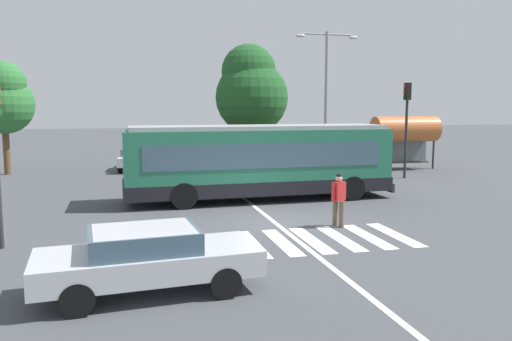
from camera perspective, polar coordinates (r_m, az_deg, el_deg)
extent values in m
plane|color=#424449|center=(16.91, 2.27, -5.82)|extent=(160.00, 160.00, 0.00)
cylinder|color=black|center=(23.16, 8.26, -1.11)|extent=(1.01, 0.32, 1.00)
cylinder|color=black|center=(21.05, 10.80, -1.98)|extent=(1.01, 0.32, 1.00)
cylinder|color=black|center=(21.39, -8.91, -1.80)|extent=(1.01, 0.32, 1.00)
cylinder|color=black|center=(19.09, -8.12, -2.86)|extent=(1.01, 0.32, 1.00)
cube|color=#236B4C|center=(20.70, 0.30, 1.13)|extent=(10.80, 2.78, 2.55)
cube|color=black|center=(20.83, 0.30, -1.60)|extent=(10.91, 2.81, 0.55)
cube|color=#3D5666|center=(20.67, 0.30, 1.98)|extent=(9.51, 2.80, 0.96)
cube|color=#3D5666|center=(22.71, 13.49, 1.99)|extent=(0.09, 2.24, 1.63)
cube|color=black|center=(22.66, 13.55, 4.23)|extent=(0.10, 1.94, 0.28)
cube|color=#99999E|center=(20.60, 0.31, 4.88)|extent=(10.37, 2.56, 0.16)
cube|color=#28282B|center=(22.93, 13.62, -1.49)|extent=(0.17, 2.55, 0.36)
cylinder|color=brown|center=(16.46, 8.91, -4.74)|extent=(0.16, 0.16, 0.85)
cylinder|color=brown|center=(16.29, 9.61, -4.89)|extent=(0.16, 0.16, 0.85)
cube|color=#B22323|center=(16.24, 9.31, -2.31)|extent=(0.47, 0.41, 0.60)
cylinder|color=#B22323|center=(16.07, 8.74, -2.51)|extent=(0.10, 0.10, 0.55)
cylinder|color=#B22323|center=(16.43, 9.86, -2.32)|extent=(0.10, 0.10, 0.55)
sphere|color=tan|center=(16.18, 9.34, -0.88)|extent=(0.22, 0.22, 0.22)
sphere|color=black|center=(16.17, 9.34, -0.65)|extent=(0.19, 0.19, 0.19)
cylinder|color=black|center=(11.86, -5.64, -9.90)|extent=(0.65, 0.25, 0.64)
cylinder|color=black|center=(10.32, -3.45, -12.52)|extent=(0.65, 0.25, 0.64)
cylinder|color=black|center=(11.59, -19.44, -10.71)|extent=(0.65, 0.25, 0.64)
cylinder|color=black|center=(10.00, -19.51, -13.58)|extent=(0.65, 0.25, 0.64)
cube|color=#B7BABF|center=(10.75, -11.98, -10.05)|extent=(4.64, 2.19, 0.52)
cube|color=#3D5666|center=(10.61, -12.54, -7.60)|extent=(2.29, 1.78, 0.44)
cube|color=#B7BABF|center=(10.57, -12.56, -6.63)|extent=(2.10, 1.69, 0.09)
cylinder|color=black|center=(33.22, -14.54, 0.91)|extent=(0.26, 0.66, 0.64)
cylinder|color=black|center=(33.08, -11.65, 0.97)|extent=(0.26, 0.66, 0.64)
cylinder|color=black|center=(30.46, -15.09, 0.35)|extent=(0.26, 0.66, 0.64)
cylinder|color=black|center=(30.31, -11.95, 0.41)|extent=(0.26, 0.66, 0.64)
cube|color=#B7BABF|center=(31.72, -13.32, 1.24)|extent=(2.25, 4.66, 0.52)
cube|color=#3D5666|center=(31.59, -13.36, 2.09)|extent=(1.81, 2.31, 0.44)
cube|color=#B7BABF|center=(31.57, -13.37, 2.43)|extent=(1.72, 2.12, 0.09)
cylinder|color=black|center=(33.54, -10.07, 1.09)|extent=(0.23, 0.65, 0.64)
cylinder|color=black|center=(33.61, -7.22, 1.15)|extent=(0.23, 0.65, 0.64)
cylinder|color=black|center=(30.77, -9.96, 0.55)|extent=(0.23, 0.65, 0.64)
cylinder|color=black|center=(30.85, -6.85, 0.62)|extent=(0.23, 0.65, 0.64)
cube|color=#196B70|center=(32.15, -8.54, 1.43)|extent=(2.04, 4.58, 0.52)
cube|color=#3D5666|center=(32.01, -8.55, 2.27)|extent=(1.71, 2.24, 0.44)
cube|color=#196B70|center=(32.00, -8.55, 2.60)|extent=(1.62, 2.05, 0.09)
cylinder|color=black|center=(33.49, -5.42, 1.16)|extent=(0.27, 0.66, 0.64)
cylinder|color=black|center=(33.59, -2.56, 1.20)|extent=(0.27, 0.66, 0.64)
cylinder|color=black|center=(30.72, -5.23, 0.62)|extent=(0.27, 0.66, 0.64)
cylinder|color=black|center=(30.83, -2.12, 0.67)|extent=(0.27, 0.66, 0.64)
cube|color=#AD1E1E|center=(32.11, -3.84, 1.49)|extent=(2.32, 4.68, 0.52)
cube|color=#3D5666|center=(31.98, -3.84, 2.33)|extent=(1.84, 2.33, 0.44)
cube|color=#AD1E1E|center=(31.97, -3.84, 2.66)|extent=(1.75, 2.14, 0.09)
cylinder|color=black|center=(33.80, -0.62, 1.24)|extent=(0.23, 0.65, 0.64)
cylinder|color=black|center=(34.15, 2.14, 1.30)|extent=(0.23, 0.65, 0.64)
cylinder|color=black|center=(31.08, 0.35, 0.72)|extent=(0.23, 0.65, 0.64)
cylinder|color=black|center=(31.46, 3.33, 0.79)|extent=(0.23, 0.65, 0.64)
cube|color=black|center=(32.58, 1.29, 1.58)|extent=(2.02, 4.58, 0.52)
cube|color=#3D5666|center=(32.45, 1.32, 2.41)|extent=(1.70, 2.23, 0.44)
cube|color=black|center=(32.43, 1.32, 2.74)|extent=(1.61, 2.05, 0.09)
cylinder|color=black|center=(34.78, 3.54, 1.39)|extent=(0.24, 0.65, 0.64)
cylinder|color=black|center=(35.23, 6.18, 1.44)|extent=(0.24, 0.65, 0.64)
cylinder|color=black|center=(32.10, 4.76, 0.90)|extent=(0.24, 0.65, 0.64)
cylinder|color=black|center=(32.58, 7.60, 0.96)|extent=(0.24, 0.65, 0.64)
cube|color=#C6B793|center=(33.63, 5.51, 1.73)|extent=(2.08, 4.60, 0.52)
cube|color=#3D5666|center=(33.50, 5.56, 2.53)|extent=(1.72, 2.25, 0.44)
cube|color=#C6B793|center=(33.49, 5.56, 2.84)|extent=(1.64, 2.07, 0.09)
cylinder|color=#093B10|center=(14.95, -26.87, 5.86)|extent=(0.04, 0.20, 0.20)
cylinder|color=#28282B|center=(28.28, 16.52, 3.39)|extent=(0.14, 0.14, 4.18)
cube|color=black|center=(28.24, 16.70, 8.54)|extent=(0.28, 0.32, 0.90)
cylinder|color=red|center=(28.17, 16.42, 9.10)|extent=(0.04, 0.20, 0.20)
cylinder|color=#463707|center=(28.16, 16.40, 8.49)|extent=(0.04, 0.20, 0.20)
cylinder|color=#093B10|center=(28.15, 16.38, 7.88)|extent=(0.04, 0.20, 0.20)
cylinder|color=#28282B|center=(31.22, 13.23, 2.09)|extent=(0.12, 0.12, 2.30)
cylinder|color=#28282B|center=(33.23, 19.36, 2.17)|extent=(0.12, 0.12, 2.30)
cube|color=slate|center=(32.78, 15.78, 2.45)|extent=(3.83, 0.04, 1.93)
cylinder|color=#BC602D|center=(32.10, 16.47, 4.50)|extent=(4.07, 1.54, 1.54)
cube|color=#4C3823|center=(32.25, 16.35, 0.90)|extent=(3.19, 0.36, 0.08)
cylinder|color=#939399|center=(30.20, 7.89, 7.58)|extent=(0.20, 0.20, 8.12)
cylinder|color=#939399|center=(30.79, 9.48, 14.84)|extent=(1.63, 0.10, 0.10)
ellipsoid|color=silver|center=(31.10, 10.89, 14.49)|extent=(0.60, 0.32, 0.20)
cylinder|color=#939399|center=(30.19, 6.54, 15.05)|extent=(1.63, 0.10, 0.10)
ellipsoid|color=silver|center=(29.91, 5.03, 14.89)|extent=(0.60, 0.32, 0.20)
cylinder|color=brown|center=(31.90, -26.29, 2.09)|extent=(0.36, 0.36, 2.79)
sphere|color=#2D7033|center=(31.81, -26.55, 6.67)|extent=(3.29, 3.29, 3.29)
sphere|color=#2D7033|center=(31.54, -26.63, 8.77)|extent=(2.47, 2.47, 2.47)
cylinder|color=brown|center=(36.52, -0.48, 3.29)|extent=(0.36, 0.36, 2.68)
sphere|color=#1E5123|center=(36.44, -0.48, 8.24)|extent=(5.19, 5.19, 5.19)
sphere|color=#1E5123|center=(36.63, -0.82, 11.08)|extent=(3.89, 3.89, 3.89)
cube|color=silver|center=(13.95, -7.62, -8.67)|extent=(0.45, 2.93, 0.01)
cube|color=silver|center=(14.07, -4.01, -8.49)|extent=(0.45, 2.93, 0.01)
cube|color=silver|center=(14.24, -0.48, -8.28)|extent=(0.45, 2.93, 0.01)
cube|color=silver|center=(14.47, 2.95, -8.04)|extent=(0.45, 2.93, 0.01)
cube|color=silver|center=(14.74, 6.26, -7.79)|extent=(0.45, 2.93, 0.01)
cube|color=silver|center=(15.06, 9.44, -7.52)|extent=(0.45, 2.93, 0.01)
cube|color=silver|center=(15.43, 12.47, -7.24)|extent=(0.45, 2.93, 0.01)
cube|color=silver|center=(15.83, 15.35, -6.96)|extent=(0.45, 2.93, 0.01)
cube|color=silver|center=(18.78, 0.37, -4.50)|extent=(0.16, 24.00, 0.01)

